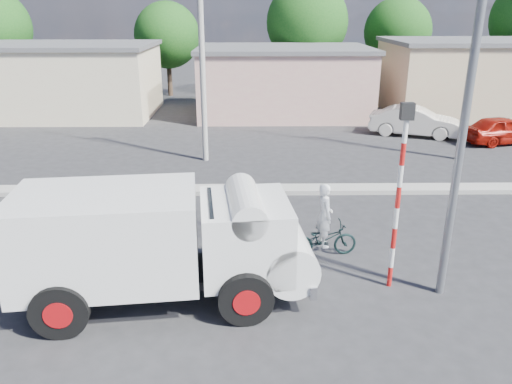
{
  "coord_description": "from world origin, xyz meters",
  "views": [
    {
      "loc": [
        -0.12,
        -8.81,
        6.22
      ],
      "look_at": [
        0.08,
        4.45,
        1.3
      ],
      "focal_mm": 35.0,
      "sensor_mm": 36.0,
      "label": 1
    }
  ],
  "objects_px": {
    "cyclist": "(324,226)",
    "traffic_pole": "(400,183)",
    "truck": "(166,241)",
    "streetlight": "(463,75)",
    "car_cream": "(415,121)",
    "car_red": "(503,130)",
    "bicycle": "(324,239)"
  },
  "relations": [
    {
      "from": "car_red",
      "to": "traffic_pole",
      "type": "distance_m",
      "value": 16.03
    },
    {
      "from": "car_cream",
      "to": "car_red",
      "type": "height_order",
      "value": "car_cream"
    },
    {
      "from": "cyclist",
      "to": "car_cream",
      "type": "distance_m",
      "value": 14.74
    },
    {
      "from": "truck",
      "to": "streetlight",
      "type": "bearing_deg",
      "value": -4.25
    },
    {
      "from": "car_cream",
      "to": "streetlight",
      "type": "relative_size",
      "value": 0.5
    },
    {
      "from": "truck",
      "to": "streetlight",
      "type": "xyz_separation_m",
      "value": [
        6.08,
        0.2,
        3.51
      ]
    },
    {
      "from": "truck",
      "to": "traffic_pole",
      "type": "height_order",
      "value": "traffic_pole"
    },
    {
      "from": "car_cream",
      "to": "streetlight",
      "type": "distance_m",
      "value": 16.22
    },
    {
      "from": "cyclist",
      "to": "traffic_pole",
      "type": "height_order",
      "value": "traffic_pole"
    },
    {
      "from": "cyclist",
      "to": "traffic_pole",
      "type": "distance_m",
      "value": 2.71
    },
    {
      "from": "bicycle",
      "to": "car_cream",
      "type": "xyz_separation_m",
      "value": [
        6.55,
        13.2,
        0.27
      ]
    },
    {
      "from": "cyclist",
      "to": "streetlight",
      "type": "xyz_separation_m",
      "value": [
        2.3,
        -1.88,
        4.1
      ]
    },
    {
      "from": "car_cream",
      "to": "traffic_pole",
      "type": "relative_size",
      "value": 1.03
    },
    {
      "from": "car_red",
      "to": "streetlight",
      "type": "relative_size",
      "value": 0.44
    },
    {
      "from": "car_red",
      "to": "traffic_pole",
      "type": "relative_size",
      "value": 0.9
    },
    {
      "from": "bicycle",
      "to": "traffic_pole",
      "type": "xyz_separation_m",
      "value": [
        1.36,
        -1.58,
        2.13
      ]
    },
    {
      "from": "bicycle",
      "to": "cyclist",
      "type": "xyz_separation_m",
      "value": [
        0.0,
        0.0,
        0.39
      ]
    },
    {
      "from": "bicycle",
      "to": "truck",
      "type": "bearing_deg",
      "value": 111.69
    },
    {
      "from": "car_red",
      "to": "streetlight",
      "type": "height_order",
      "value": "streetlight"
    },
    {
      "from": "truck",
      "to": "car_red",
      "type": "height_order",
      "value": "truck"
    },
    {
      "from": "truck",
      "to": "traffic_pole",
      "type": "xyz_separation_m",
      "value": [
        5.14,
        0.5,
        1.14
      ]
    },
    {
      "from": "cyclist",
      "to": "car_red",
      "type": "distance_m",
      "value": 15.51
    },
    {
      "from": "cyclist",
      "to": "car_red",
      "type": "relative_size",
      "value": 0.44
    },
    {
      "from": "cyclist",
      "to": "car_red",
      "type": "xyz_separation_m",
      "value": [
        10.35,
        11.55,
        -0.19
      ]
    },
    {
      "from": "truck",
      "to": "bicycle",
      "type": "xyz_separation_m",
      "value": [
        3.78,
        2.07,
        -0.98
      ]
    },
    {
      "from": "car_cream",
      "to": "traffic_pole",
      "type": "height_order",
      "value": "traffic_pole"
    },
    {
      "from": "cyclist",
      "to": "streetlight",
      "type": "height_order",
      "value": "streetlight"
    },
    {
      "from": "cyclist",
      "to": "traffic_pole",
      "type": "bearing_deg",
      "value": -146.31
    },
    {
      "from": "bicycle",
      "to": "streetlight",
      "type": "xyz_separation_m",
      "value": [
        2.3,
        -1.88,
        4.49
      ]
    },
    {
      "from": "truck",
      "to": "car_red",
      "type": "bearing_deg",
      "value": 37.86
    },
    {
      "from": "bicycle",
      "to": "cyclist",
      "type": "bearing_deg",
      "value": -0.0
    },
    {
      "from": "car_cream",
      "to": "truck",
      "type": "bearing_deg",
      "value": 166.92
    }
  ]
}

